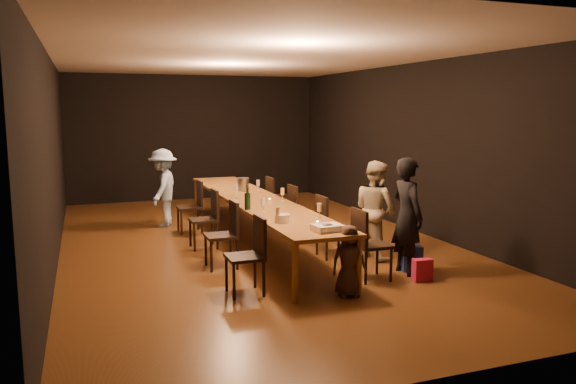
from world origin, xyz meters
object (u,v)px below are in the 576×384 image
object	(u,v)px
chair_right_3	(280,201)
chair_right_1	(333,226)
man_blue	(163,188)
chair_right_2	(303,212)
chair_left_1	(221,235)
woman_tan	(375,210)
chair_left_2	(203,219)
woman_birthday	(407,216)
chair_left_3	(190,207)
ice_bucket	(243,184)
chair_left_0	(245,256)
birthday_cake	(327,228)
champagne_bottle	(247,197)
plate_stack	(282,218)
table	(255,201)
child	(349,261)
chair_right_0	(372,244)

from	to	relation	value
chair_right_3	chair_right_1	bearing A→B (deg)	-0.00
man_blue	chair_right_2	bearing A→B (deg)	70.36
chair_left_1	woman_tan	xyz separation A→B (m)	(2.26, -0.26, 0.26)
chair_left_2	woman_tan	distance (m)	2.70
chair_right_2	woman_birthday	bearing A→B (deg)	13.76
chair_left_3	chair_right_1	bearing A→B (deg)	-144.69
chair_left_3	ice_bucket	xyz separation A→B (m)	(0.92, -0.28, 0.40)
chair_left_2	chair_left_0	bearing A→B (deg)	-180.00
chair_right_3	ice_bucket	size ratio (longest dim) A/B	4.07
birthday_cake	champagne_bottle	distance (m)	1.79
chair_right_3	plate_stack	bearing A→B (deg)	-18.71
chair_right_1	chair_left_0	size ratio (longest dim) A/B	1.00
woman_birthday	man_blue	bearing A→B (deg)	30.22
chair_right_2	plate_stack	world-z (taller)	chair_right_2
chair_left_3	woman_tan	xyz separation A→B (m)	(2.26, -2.66, 0.26)
chair_left_2	woman_birthday	world-z (taller)	woman_birthday
chair_left_2	plate_stack	world-z (taller)	chair_left_2
birthday_cake	man_blue	bearing A→B (deg)	100.96
chair_left_0	champagne_bottle	xyz separation A→B (m)	(0.46, 1.46, 0.47)
table	chair_left_1	xyz separation A→B (m)	(-0.85, -1.20, -0.24)
child	chair_right_0	bearing A→B (deg)	49.21
chair_right_3	plate_stack	size ratio (longest dim) A/B	4.89
chair_left_3	chair_left_0	bearing A→B (deg)	-180.00
woman_tan	birthday_cake	size ratio (longest dim) A/B	4.09
chair_left_3	champagne_bottle	distance (m)	2.24
table	ice_bucket	bearing A→B (deg)	85.87
woman_tan	chair_right_2	bearing A→B (deg)	8.62
chair_right_0	child	distance (m)	0.75
chair_left_2	woman_tan	size ratio (longest dim) A/B	0.64
woman_tan	chair_right_0	bearing A→B (deg)	136.61
man_blue	ice_bucket	distance (m)	1.62
plate_stack	chair_right_3	bearing A→B (deg)	71.29
table	champagne_bottle	world-z (taller)	champagne_bottle
plate_stack	ice_bucket	world-z (taller)	ice_bucket
chair_right_2	woman_birthday	size ratio (longest dim) A/B	0.60
chair_right_1	champagne_bottle	distance (m)	1.35
man_blue	plate_stack	size ratio (longest dim) A/B	7.66
birthday_cake	chair_left_3	bearing A→B (deg)	98.81
plate_stack	chair_left_3	bearing A→B (deg)	100.90
chair_left_2	woman_tan	world-z (taller)	woman_tan
table	plate_stack	world-z (taller)	plate_stack
chair_left_1	ice_bucket	world-z (taller)	ice_bucket
table	chair_left_1	bearing A→B (deg)	-125.31
chair_left_1	plate_stack	size ratio (longest dim) A/B	4.89
chair_right_3	chair_left_2	xyz separation A→B (m)	(-1.70, -1.20, 0.00)
chair_right_2	ice_bucket	bearing A→B (deg)	-139.48
chair_left_2	woman_birthday	distance (m)	3.25
chair_right_2	child	bearing A→B (deg)	-11.19
chair_right_3	birthday_cake	size ratio (longest dim) A/B	2.63
ice_bucket	chair_right_2	bearing A→B (deg)	-49.48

